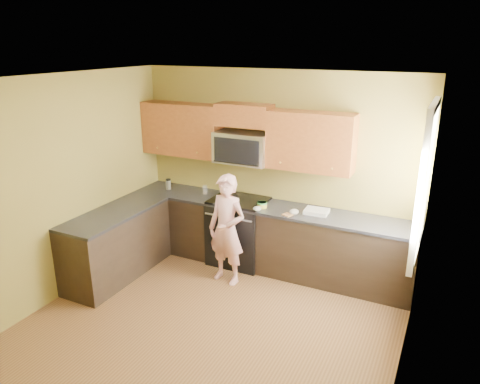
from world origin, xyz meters
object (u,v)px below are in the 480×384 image
Objects in this scene: stove at (239,231)px; microwave at (243,162)px; woman at (227,230)px; butter_tub at (262,207)px; travel_mug at (169,189)px; frying_pan at (229,201)px.

microwave is at bearing 90.00° from stove.
stove is 0.63m from woman.
butter_tub is 0.84× the size of travel_mug.
travel_mug is (-1.58, 0.11, 0.00)m from butter_tub.
stove is 0.98m from microwave.
frying_pan is at bearing 121.14° from woman.
frying_pan is (-0.08, -0.13, 0.47)m from stove.
travel_mug reaches higher than butter_tub.
microwave is at bearing 106.55° from woman.
woman is 3.04× the size of frying_pan.
stove is at bearing 168.15° from butter_tub.
travel_mug is at bearing -175.33° from microwave.
frying_pan reaches higher than stove.
butter_tub is at bearing 67.58° from woman.
woman is at bearing -79.68° from stove.
microwave is (0.00, 0.12, 0.97)m from stove.
travel_mug is (-1.11, 0.16, -0.03)m from frying_pan.
woman reaches higher than stove.
frying_pan reaches higher than butter_tub.
stove is 5.98× the size of travel_mug.
travel_mug is at bearing -169.83° from frying_pan.
woman is at bearing -81.53° from microwave.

